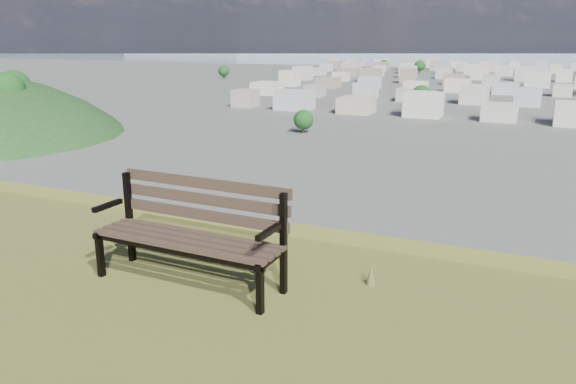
% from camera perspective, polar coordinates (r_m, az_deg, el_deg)
% --- Properties ---
extents(park_bench, '(1.64, 0.57, 0.85)m').
position_cam_1_polar(park_bench, '(4.70, -9.65, -3.49)').
color(park_bench, '#3F3224').
rests_on(park_bench, hilltop_mesa).
extents(city_blocks, '(395.00, 361.00, 7.00)m').
position_cam_1_polar(city_blocks, '(396.15, 24.31, 10.65)').
color(city_blocks, beige).
rests_on(city_blocks, ground).
extents(city_trees, '(406.52, 387.20, 9.98)m').
position_cam_1_polar(city_trees, '(322.16, 19.37, 10.59)').
color(city_trees, '#302018').
rests_on(city_trees, ground).
extents(bay_water, '(2400.00, 700.00, 0.12)m').
position_cam_1_polar(bay_water, '(901.41, 24.79, 12.29)').
color(bay_water, '#8B9BB1').
rests_on(bay_water, ground).
extents(far_hills, '(2050.00, 340.00, 60.00)m').
position_cam_1_polar(far_hills, '(1405.40, 22.51, 14.19)').
color(far_hills, '#8592A5').
rests_on(far_hills, ground).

